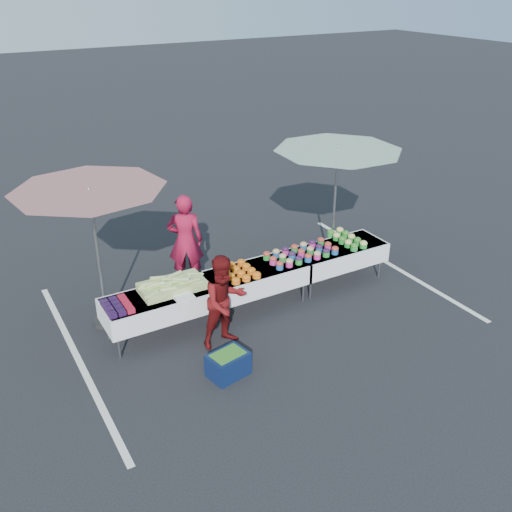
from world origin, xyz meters
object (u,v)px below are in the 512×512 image
table_center (256,277)px  table_right (338,254)px  table_left (160,304)px  storage_bin (228,364)px  vendor (185,241)px  customer (225,301)px  umbrella_left (90,201)px  umbrella_right (337,160)px

table_center → table_right: size_ratio=1.00×
table_left → storage_bin: (0.45, -1.50, -0.39)m
vendor → customer: size_ratio=1.17×
umbrella_left → vendor: bearing=18.2°
table_center → customer: size_ratio=1.19×
table_center → umbrella_right: size_ratio=0.60×
table_right → umbrella_left: bearing=169.6°
table_right → umbrella_left: (-4.30, 0.79, 1.65)m
table_left → umbrella_left: size_ratio=0.64×
table_left → customer: customer is taller
umbrella_right → storage_bin: 4.49m
table_left → umbrella_left: umbrella_left is taller
table_left → table_right: same height
table_left → customer: 1.11m
customer → table_right: bearing=11.6°
umbrella_right → storage_bin: (-3.43, -2.05, -2.05)m
customer → storage_bin: customer is taller
customer → umbrella_right: bearing=19.4°
customer → table_left: bearing=133.4°
table_right → customer: 2.91m
table_right → storage_bin: bearing=-154.5°
vendor → umbrella_left: bearing=42.3°
umbrella_left → storage_bin: umbrella_left is taller
table_right → storage_bin: (-3.15, -1.50, -0.39)m
storage_bin → customer: bearing=54.0°
vendor → umbrella_left: 2.29m
table_right → umbrella_right: (0.28, 0.55, 1.66)m
customer → storage_bin: size_ratio=2.40×
storage_bin → umbrella_right: bearing=19.7°
customer → storage_bin: 1.01m
table_center → table_right: bearing=0.0°
table_right → umbrella_left: umbrella_left is taller
table_center → customer: 1.27m
umbrella_right → storage_bin: umbrella_right is taller
table_right → vendor: vendor is taller
customer → umbrella_left: umbrella_left is taller
table_center → umbrella_left: umbrella_left is taller
table_right → umbrella_right: 1.77m
table_left → table_center: size_ratio=1.00×
table_left → storage_bin: size_ratio=2.86×
umbrella_left → storage_bin: 3.27m
table_left → umbrella_left: bearing=131.5°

